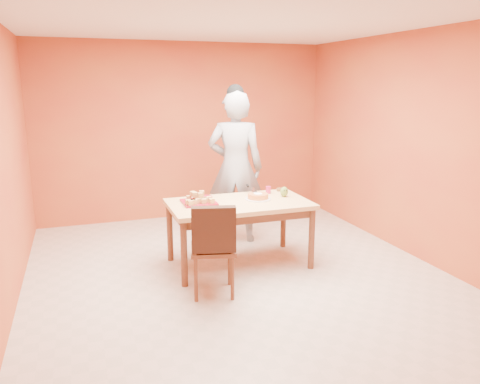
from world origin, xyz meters
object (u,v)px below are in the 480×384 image
object	(u,v)px
dining_chair	(214,247)
magenta_glass	(268,190)
checker_tin	(281,190)
sponge_cake	(258,196)
egg_ornament	(284,192)
red_dinner_plate	(203,197)
pastry_platter	(199,202)
person	(235,168)
dining_table	(239,210)

from	to	relation	value
dining_chair	magenta_glass	world-z (taller)	dining_chair
dining_chair	checker_tin	size ratio (longest dim) A/B	8.64
sponge_cake	checker_tin	size ratio (longest dim) A/B	2.16
egg_ornament	magenta_glass	size ratio (longest dim) A/B	1.34
checker_tin	sponge_cake	bearing A→B (deg)	-144.08
red_dinner_plate	magenta_glass	distance (m)	0.82
pastry_platter	sponge_cake	distance (m)	0.70
person	red_dinner_plate	xyz separation A→B (m)	(-0.59, -0.54, -0.23)
magenta_glass	egg_ornament	bearing A→B (deg)	-61.75
person	checker_tin	world-z (taller)	person
dining_table	pastry_platter	bearing A→B (deg)	168.16
egg_ornament	red_dinner_plate	bearing A→B (deg)	150.63
dining_table	sponge_cake	size ratio (longest dim) A/B	6.63
sponge_cake	egg_ornament	bearing A→B (deg)	3.74
dining_table	checker_tin	bearing A→B (deg)	27.24
dining_chair	pastry_platter	bearing A→B (deg)	100.08
checker_tin	dining_table	bearing A→B (deg)	-152.76
red_dinner_plate	egg_ornament	distance (m)	0.97
dining_chair	red_dinner_plate	xyz separation A→B (m)	(0.15, 0.99, 0.27)
dining_chair	red_dinner_plate	distance (m)	1.04
magenta_glass	checker_tin	bearing A→B (deg)	20.35
sponge_cake	magenta_glass	bearing A→B (deg)	46.19
dining_table	pastry_platter	distance (m)	0.47
pastry_platter	dining_table	bearing A→B (deg)	-11.84
dining_chair	checker_tin	xyz separation A→B (m)	(1.18, 1.01, 0.28)
person	sponge_cake	world-z (taller)	person
dining_chair	red_dinner_plate	size ratio (longest dim) A/B	4.27
dining_chair	person	world-z (taller)	person
magenta_glass	dining_table	bearing A→B (deg)	-150.02
sponge_cake	person	bearing A→B (deg)	89.97
person	checker_tin	xyz separation A→B (m)	(0.43, -0.51, -0.22)
sponge_cake	red_dinner_plate	bearing A→B (deg)	153.87
dining_chair	pastry_platter	size ratio (longest dim) A/B	2.63
dining_chair	red_dinner_plate	bearing A→B (deg)	94.69
person	checker_tin	distance (m)	0.71
dining_table	pastry_platter	size ratio (longest dim) A/B	4.36
red_dinner_plate	magenta_glass	xyz separation A→B (m)	(0.82, -0.05, 0.04)
sponge_cake	magenta_glass	world-z (taller)	magenta_glass
dining_table	egg_ornament	bearing A→B (deg)	5.66
dining_chair	egg_ornament	distance (m)	1.34
dining_chair	checker_tin	bearing A→B (deg)	54.32
person	dining_table	bearing A→B (deg)	96.16
person	pastry_platter	distance (m)	1.06
red_dinner_plate	sponge_cake	distance (m)	0.66
dining_table	egg_ornament	world-z (taller)	egg_ornament
checker_tin	person	bearing A→B (deg)	130.12
checker_tin	egg_ornament	bearing A→B (deg)	-107.10
red_dinner_plate	dining_chair	bearing A→B (deg)	-98.87
red_dinner_plate	pastry_platter	bearing A→B (deg)	-115.14
dining_table	dining_chair	size ratio (longest dim) A/B	1.66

